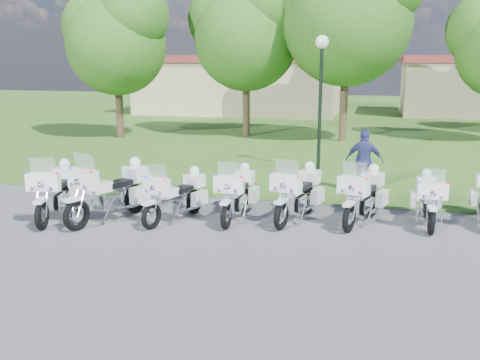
% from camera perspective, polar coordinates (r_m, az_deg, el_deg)
% --- Properties ---
extents(ground, '(100.00, 100.00, 0.00)m').
position_cam_1_polar(ground, '(11.87, -4.79, -5.52)').
color(ground, '#59595E').
rests_on(ground, ground).
extents(grass_lawn, '(100.00, 48.00, 0.01)m').
position_cam_1_polar(grass_lawn, '(38.02, 8.61, 6.82)').
color(grass_lawn, '#326A21').
rests_on(grass_lawn, ground).
extents(motorcycle_0, '(1.14, 2.32, 1.59)m').
position_cam_1_polar(motorcycle_0, '(13.46, -19.04, -1.06)').
color(motorcycle_0, black).
rests_on(motorcycle_0, ground).
extents(motorcycle_1, '(1.37, 2.42, 1.70)m').
position_cam_1_polar(motorcycle_1, '(12.92, -13.51, -1.06)').
color(motorcycle_1, black).
rests_on(motorcycle_1, ground).
extents(motorcycle_2, '(1.15, 2.07, 1.44)m').
position_cam_1_polar(motorcycle_2, '(12.65, -6.73, -1.58)').
color(motorcycle_2, black).
rests_on(motorcycle_2, ground).
extents(motorcycle_3, '(0.74, 2.22, 1.49)m').
position_cam_1_polar(motorcycle_3, '(12.69, -0.29, -1.36)').
color(motorcycle_3, black).
rests_on(motorcycle_3, ground).
extents(motorcycle_4, '(1.11, 2.27, 1.55)m').
position_cam_1_polar(motorcycle_4, '(12.67, 6.22, -1.33)').
color(motorcycle_4, black).
rests_on(motorcycle_4, ground).
extents(motorcycle_5, '(1.15, 2.23, 1.54)m').
position_cam_1_polar(motorcycle_5, '(12.72, 13.02, -1.56)').
color(motorcycle_5, black).
rests_on(motorcycle_5, ground).
extents(motorcycle_6, '(0.70, 2.11, 1.42)m').
position_cam_1_polar(motorcycle_6, '(13.02, 19.43, -1.87)').
color(motorcycle_6, black).
rests_on(motorcycle_6, ground).
extents(lamp_post, '(0.44, 0.44, 4.52)m').
position_cam_1_polar(lamp_post, '(18.20, 8.66, 11.48)').
color(lamp_post, black).
rests_on(lamp_post, ground).
extents(tree_0, '(5.54, 4.73, 7.39)m').
position_cam_1_polar(tree_0, '(26.96, -13.14, 14.78)').
color(tree_0, '#38281C').
rests_on(tree_0, ground).
extents(tree_1, '(5.98, 5.10, 7.97)m').
position_cam_1_polar(tree_1, '(26.96, 0.61, 15.91)').
color(tree_1, '#38281C').
rests_on(tree_1, ground).
extents(tree_2, '(6.80, 5.80, 9.07)m').
position_cam_1_polar(tree_2, '(25.64, 11.28, 17.49)').
color(tree_2, '#38281C').
rests_on(tree_2, ground).
extents(building_west, '(14.56, 8.32, 4.10)m').
position_cam_1_polar(building_west, '(39.90, 0.12, 10.19)').
color(building_west, '#BDAF88').
rests_on(building_west, ground).
extents(bystander_c, '(1.11, 0.57, 1.81)m').
position_cam_1_polar(bystander_c, '(15.59, 13.11, 1.98)').
color(bystander_c, navy).
rests_on(bystander_c, ground).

